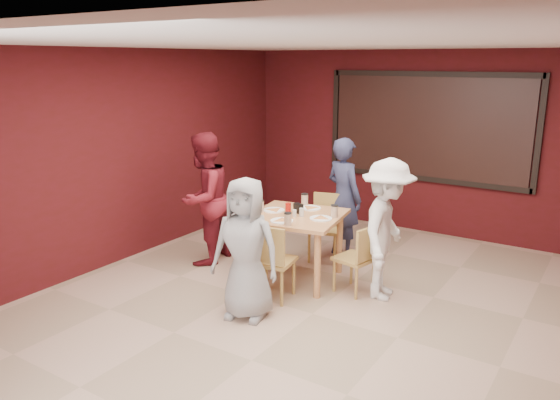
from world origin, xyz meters
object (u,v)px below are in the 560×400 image
Objects in this scene: dining_table at (297,223)px; diner_left at (204,199)px; chair_front at (271,258)px; diner_right at (387,230)px; diner_front at (246,249)px; chair_back at (327,223)px; chair_right at (359,255)px; chair_left at (252,232)px; diner_back at (344,198)px.

diner_left is at bearing -173.95° from dining_table.
chair_front is at bearing 61.70° from diner_left.
diner_front is at bearing 130.22° from diner_right.
diner_front is at bearing -86.51° from chair_back.
diner_front is 0.94× the size of diner_right.
diner_left is at bearing -175.58° from chair_right.
diner_right reaches higher than chair_right.
diner_front is (0.08, -1.15, 0.03)m from dining_table.
diner_right is at bearing 88.46° from diner_left.
chair_back is 1.08× the size of chair_left.
diner_front is 1.75m from diner_left.
chair_front is 1.10× the size of chair_left.
diner_right is (1.02, -0.97, -0.02)m from diner_back.
chair_right is at bearing 43.57° from chair_front.
diner_back reaches higher than dining_table.
diner_back is at bearing 84.88° from dining_table.
chair_right is 2.22m from diner_left.
chair_back is at bearing 136.58° from chair_right.
diner_back reaches higher than chair_back.
dining_table is at bearing -5.13° from chair_left.
diner_right is (1.03, 0.79, 0.30)m from chair_front.
chair_right is 0.51× the size of diner_right.
chair_left is 0.78m from diner_left.
chair_back is at bearing 46.76° from diner_right.
chair_back reaches higher than chair_left.
dining_table is 1.37× the size of chair_back.
dining_table is at bearing 106.18° from diner_back.
diner_left reaches higher than diner_back.
diner_left is at bearing 159.02° from chair_front.
diner_left is 1.08× the size of diner_right.
diner_back reaches higher than chair_left.
chair_front reaches higher than chair_back.
diner_front reaches higher than chair_front.
chair_right reaches higher than chair_left.
dining_table is 1.35× the size of chair_front.
diner_left is at bearing 61.65° from diner_back.
dining_table is 0.76× the size of diner_right.
diner_front reaches higher than dining_table.
diner_back is at bearing 123.02° from diner_left.
diner_left is (-1.42, 0.55, 0.36)m from chair_front.
chair_left is (-0.68, -0.79, -0.04)m from chair_back.
chair_back is (-0.12, 1.54, -0.01)m from chair_front.
dining_table is at bearing 80.83° from diner_front.
chair_back is 0.55× the size of diner_right.
chair_left is at bearing 109.92° from diner_front.
dining_table is at bearing 85.02° from diner_right.
dining_table is 0.73m from chair_front.
chair_right is 0.55× the size of diner_front.
chair_left is at bearing 136.64° from chair_front.
diner_back is 0.94× the size of diner_left.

